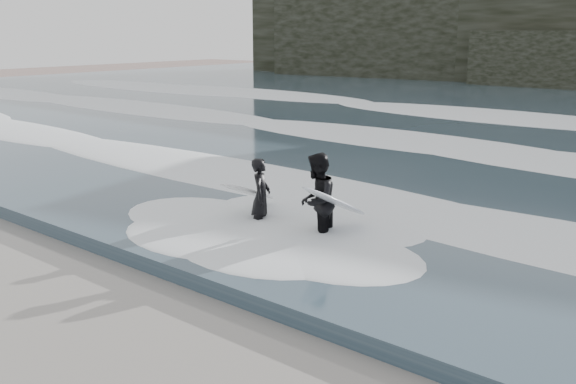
% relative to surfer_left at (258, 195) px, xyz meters
% --- Properties ---
extents(ground, '(120.00, 120.00, 0.00)m').
position_rel_surfer_left_xyz_m(ground, '(1.93, -5.96, -0.80)').
color(ground, '#806359').
rests_on(ground, ground).
extents(foam_near, '(60.00, 3.20, 0.20)m').
position_rel_surfer_left_xyz_m(foam_near, '(1.93, 3.04, -0.40)').
color(foam_near, white).
rests_on(foam_near, sea).
extents(foam_mid, '(60.00, 4.00, 0.24)m').
position_rel_surfer_left_xyz_m(foam_mid, '(1.93, 10.04, -0.38)').
color(foam_mid, white).
rests_on(foam_mid, sea).
extents(surfer_left, '(1.14, 1.96, 1.59)m').
position_rel_surfer_left_xyz_m(surfer_left, '(0.00, 0.00, 0.00)').
color(surfer_left, black).
rests_on(surfer_left, ground).
extents(surfer_right, '(1.24, 1.82, 1.86)m').
position_rel_surfer_left_xyz_m(surfer_right, '(1.52, 0.04, 0.13)').
color(surfer_right, black).
rests_on(surfer_right, ground).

